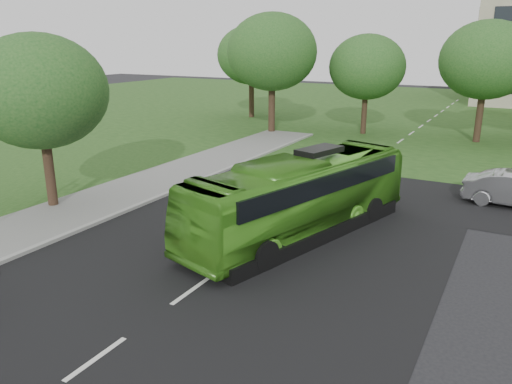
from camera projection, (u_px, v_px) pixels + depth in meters
ground at (225, 267)px, 17.38m from camera, size 160.00×160.00×0.00m
street_surfaces at (385, 148)px, 36.66m from camera, size 120.00×120.00×0.15m
tree_park_a at (272, 52)px, 40.92m from camera, size 7.42×7.42×9.85m
tree_park_b at (367, 67)px, 40.89m from camera, size 6.23×6.23×8.17m
tree_park_c at (487, 60)px, 37.17m from camera, size 6.87×6.87×9.12m
tree_park_f at (251, 55)px, 49.84m from camera, size 6.84×6.84×9.13m
tree_side_near at (40, 92)px, 22.07m from camera, size 5.99×5.99×7.95m
bus at (300, 196)px, 19.95m from camera, size 5.71×11.71×3.18m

